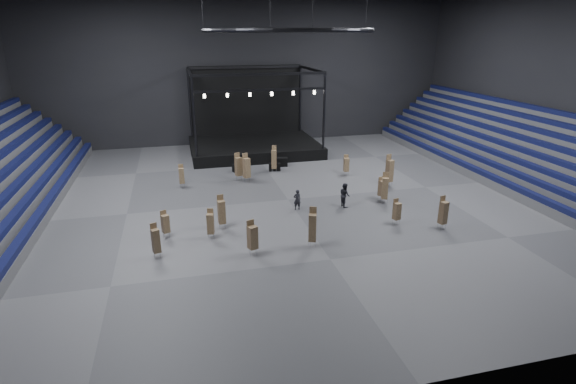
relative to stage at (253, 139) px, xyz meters
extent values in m
plane|color=#4E4D50|center=(0.00, -16.24, -1.45)|extent=(50.00, 50.00, 0.00)
cube|color=black|center=(0.00, 4.76, 7.55)|extent=(50.00, 0.20, 18.00)
cube|color=black|center=(0.00, -37.24, 7.55)|extent=(50.00, 0.20, 18.00)
cube|color=black|center=(25.00, -16.24, 7.55)|extent=(0.20, 42.00, 18.00)
cube|color=black|center=(-18.12, -16.24, -0.50)|extent=(0.59, 40.00, 0.40)
cube|color=black|center=(-19.02, -16.24, 0.25)|extent=(0.59, 40.00, 0.40)
cube|color=black|center=(-19.91, -16.24, 1.00)|extent=(0.59, 40.00, 0.40)
cube|color=#515154|center=(21.40, -16.24, -1.08)|extent=(7.20, 40.00, 0.75)
cube|color=black|center=(18.12, -16.24, -0.50)|extent=(0.59, 40.00, 0.40)
cube|color=#515154|center=(21.85, -16.24, -0.70)|extent=(6.30, 40.00, 1.50)
cube|color=black|center=(19.02, -16.24, 0.25)|extent=(0.59, 40.00, 0.40)
cube|color=#515154|center=(22.30, -16.24, -0.33)|extent=(5.40, 40.00, 2.25)
cube|color=black|center=(19.91, -16.24, 1.00)|extent=(0.59, 40.00, 0.40)
cube|color=#515154|center=(22.75, -16.24, 0.05)|extent=(4.50, 40.00, 3.00)
cube|color=black|center=(20.82, -16.24, 1.75)|extent=(0.59, 40.00, 0.40)
cube|color=#515154|center=(23.20, -16.24, 0.42)|extent=(3.60, 40.00, 3.75)
cube|color=black|center=(21.71, -16.24, 2.50)|extent=(0.59, 40.00, 0.40)
cube|color=#515154|center=(23.65, -16.24, 0.80)|extent=(2.70, 40.00, 4.50)
cube|color=black|center=(22.61, -16.24, 3.25)|extent=(0.59, 40.00, 0.40)
cube|color=#515154|center=(24.10, -16.24, 1.17)|extent=(1.80, 40.00, 5.25)
cube|color=black|center=(23.52, -16.24, 4.00)|extent=(0.59, 40.00, 0.40)
cube|color=#515154|center=(24.55, -16.24, 1.55)|extent=(0.90, 40.00, 6.00)
cube|color=black|center=(24.41, -16.24, 4.75)|extent=(0.59, 40.00, 0.40)
cube|color=black|center=(0.00, -0.74, -0.85)|extent=(14.00, 10.00, 1.20)
cube|color=black|center=(0.00, 4.06, 3.75)|extent=(13.30, 0.30, 8.00)
cylinder|color=black|center=(-6.60, -5.34, 3.65)|extent=(0.24, 0.24, 7.80)
cylinder|color=black|center=(-6.60, 3.86, 3.65)|extent=(0.24, 0.24, 7.80)
cylinder|color=black|center=(6.60, -5.34, 3.65)|extent=(0.24, 0.24, 7.80)
cylinder|color=black|center=(6.60, 3.86, 3.65)|extent=(0.24, 0.24, 7.80)
cube|color=black|center=(0.00, -5.34, 7.55)|extent=(13.40, 0.25, 0.25)
cube|color=black|center=(0.00, 3.86, 7.55)|extent=(13.40, 0.25, 0.25)
cube|color=black|center=(0.00, -5.34, 6.05)|extent=(13.40, 0.20, 0.20)
cylinder|color=white|center=(-5.50, -5.34, 5.65)|extent=(0.24, 0.24, 0.35)
cylinder|color=white|center=(-3.30, -5.34, 5.65)|extent=(0.24, 0.24, 0.35)
cylinder|color=white|center=(-1.10, -5.34, 5.65)|extent=(0.24, 0.24, 0.35)
cylinder|color=white|center=(1.10, -5.34, 5.65)|extent=(0.24, 0.24, 0.35)
cylinder|color=white|center=(3.30, -5.34, 5.65)|extent=(0.24, 0.24, 0.35)
cylinder|color=white|center=(5.50, -5.34, 5.65)|extent=(0.24, 0.24, 0.35)
torus|color=black|center=(0.00, -16.24, 11.55)|extent=(12.30, 12.30, 0.30)
cube|color=black|center=(-2.76, -7.46, -1.06)|extent=(1.30, 0.90, 0.79)
cube|color=black|center=(0.70, -8.11, -1.08)|extent=(1.18, 0.71, 0.74)
cube|color=black|center=(1.65, -6.72, -1.01)|extent=(1.42, 0.88, 0.88)
cylinder|color=silver|center=(-8.44, -11.14, -1.26)|extent=(0.03, 0.03, 0.38)
cylinder|color=silver|center=(-8.44, -10.79, -1.26)|extent=(0.03, 0.03, 0.38)
cylinder|color=silver|center=(-8.08, -11.14, -1.26)|extent=(0.03, 0.03, 0.38)
cylinder|color=silver|center=(-8.08, -10.79, -1.26)|extent=(0.03, 0.03, 0.38)
cube|color=#A4855A|center=(-8.26, -10.97, -0.39)|extent=(0.46, 0.46, 1.37)
cube|color=#A4855A|center=(-8.26, -10.78, 0.25)|extent=(0.43, 0.06, 0.75)
cylinder|color=silver|center=(6.78, -11.39, -1.25)|extent=(0.03, 0.03, 0.39)
cylinder|color=silver|center=(6.78, -11.02, -1.25)|extent=(0.03, 0.03, 0.39)
cylinder|color=silver|center=(7.16, -11.39, -1.25)|extent=(0.03, 0.03, 0.39)
cylinder|color=silver|center=(7.16, -11.02, -1.25)|extent=(0.03, 0.03, 0.39)
cube|color=#A4855A|center=(6.97, -11.20, -0.41)|extent=(0.52, 0.52, 1.29)
cube|color=#A4855A|center=(6.99, -11.01, 0.18)|extent=(0.46, 0.11, 0.71)
cylinder|color=silver|center=(7.05, -19.07, -1.25)|extent=(0.03, 0.03, 0.40)
cylinder|color=silver|center=(7.05, -18.69, -1.25)|extent=(0.03, 0.03, 0.40)
cylinder|color=silver|center=(7.44, -19.07, -1.25)|extent=(0.03, 0.03, 0.40)
cylinder|color=silver|center=(7.44, -18.69, -1.25)|extent=(0.03, 0.03, 0.40)
cube|color=#A4855A|center=(7.25, -18.88, -0.18)|extent=(0.64, 0.64, 1.72)
cube|color=#A4855A|center=(7.33, -18.69, 0.63)|extent=(0.45, 0.24, 0.95)
cylinder|color=silver|center=(-2.72, -11.14, -1.23)|extent=(0.03, 0.03, 0.45)
cylinder|color=silver|center=(-2.72, -10.72, -1.23)|extent=(0.03, 0.03, 0.45)
cylinder|color=silver|center=(-2.29, -11.14, -1.23)|extent=(0.03, 0.03, 0.45)
cylinder|color=silver|center=(-2.29, -10.72, -1.23)|extent=(0.03, 0.03, 0.45)
cube|color=#A4855A|center=(-2.51, -10.93, -0.11)|extent=(0.69, 0.69, 1.78)
cube|color=#A4855A|center=(-2.59, -10.72, 0.73)|extent=(0.51, 0.24, 0.98)
cylinder|color=silver|center=(-0.74, -24.96, -1.25)|extent=(0.03, 0.03, 0.39)
cylinder|color=silver|center=(-0.74, -24.59, -1.25)|extent=(0.03, 0.03, 0.39)
cylinder|color=silver|center=(-0.37, -24.96, -1.25)|extent=(0.03, 0.03, 0.39)
cylinder|color=silver|center=(-0.37, -24.59, -1.25)|extent=(0.03, 0.03, 0.39)
cube|color=#A4855A|center=(-0.55, -24.78, -0.15)|extent=(0.61, 0.61, 1.81)
cube|color=#A4855A|center=(-0.48, -24.60, 0.70)|extent=(0.44, 0.22, 1.00)
cylinder|color=silver|center=(7.16, -18.34, -1.26)|extent=(0.03, 0.03, 0.38)
cylinder|color=silver|center=(7.16, -17.98, -1.26)|extent=(0.03, 0.03, 0.38)
cylinder|color=silver|center=(7.52, -18.34, -1.26)|extent=(0.03, 0.03, 0.38)
cylinder|color=silver|center=(7.52, -17.98, -1.26)|extent=(0.03, 0.03, 0.38)
cube|color=#A4855A|center=(7.34, -18.16, -0.44)|extent=(0.61, 0.61, 1.26)
cube|color=#A4855A|center=(7.26, -17.98, 0.14)|extent=(0.43, 0.23, 0.69)
cylinder|color=silver|center=(-6.87, -22.18, -1.27)|extent=(0.03, 0.03, 0.36)
cylinder|color=silver|center=(-6.87, -21.84, -1.27)|extent=(0.03, 0.03, 0.36)
cylinder|color=silver|center=(-6.53, -22.18, -1.27)|extent=(0.03, 0.03, 0.36)
cylinder|color=silver|center=(-6.53, -21.84, -1.27)|extent=(0.03, 0.03, 0.36)
cube|color=#A4855A|center=(-6.70, -22.01, -0.40)|extent=(0.52, 0.52, 1.38)
cube|color=#A4855A|center=(-6.65, -21.84, 0.24)|extent=(0.41, 0.16, 0.76)
cylinder|color=silver|center=(-3.35, -10.38, -1.23)|extent=(0.03, 0.03, 0.44)
cylinder|color=silver|center=(-3.35, -9.96, -1.23)|extent=(0.03, 0.03, 0.44)
cylinder|color=silver|center=(-2.93, -10.38, -1.23)|extent=(0.03, 0.03, 0.44)
cylinder|color=silver|center=(-2.93, -9.96, -1.23)|extent=(0.03, 0.03, 0.44)
cube|color=#A4855A|center=(-3.14, -10.17, -0.16)|extent=(0.67, 0.67, 1.69)
cube|color=#A4855A|center=(-3.21, -9.96, 0.63)|extent=(0.50, 0.23, 0.93)
cylinder|color=silver|center=(-6.00, -20.78, -1.25)|extent=(0.03, 0.03, 0.39)
cylinder|color=silver|center=(-6.00, -20.41, -1.25)|extent=(0.03, 0.03, 0.39)
cylinder|color=silver|center=(-5.63, -20.78, -1.25)|extent=(0.03, 0.03, 0.39)
cylinder|color=silver|center=(-5.63, -20.41, -1.25)|extent=(0.03, 0.03, 0.39)
cube|color=#A4855A|center=(-5.81, -20.59, -0.24)|extent=(0.54, 0.54, 1.65)
cube|color=#A4855A|center=(-5.84, -20.40, 0.54)|extent=(0.45, 0.13, 0.91)
cylinder|color=silver|center=(9.25, -15.35, -1.23)|extent=(0.03, 0.03, 0.44)
cylinder|color=silver|center=(9.25, -14.93, -1.23)|extent=(0.03, 0.03, 0.44)
cylinder|color=silver|center=(9.68, -15.35, -1.23)|extent=(0.03, 0.03, 0.44)
cylinder|color=silver|center=(9.68, -14.93, -1.23)|extent=(0.03, 0.03, 0.44)
cube|color=#A4855A|center=(9.46, -15.14, -0.03)|extent=(0.65, 0.65, 1.95)
cube|color=#A4855A|center=(9.41, -14.92, 0.89)|extent=(0.51, 0.19, 1.07)
cylinder|color=silver|center=(-9.75, -21.32, -1.26)|extent=(0.03, 0.03, 0.37)
cylinder|color=silver|center=(-9.75, -20.97, -1.26)|extent=(0.03, 0.03, 0.37)
cylinder|color=silver|center=(-9.40, -21.32, -1.26)|extent=(0.03, 0.03, 0.37)
cylinder|color=silver|center=(-9.40, -20.97, -1.26)|extent=(0.03, 0.03, 0.37)
cube|color=#A4855A|center=(-9.58, -21.14, -0.47)|extent=(0.59, 0.59, 1.22)
cube|color=#A4855A|center=(-9.65, -20.97, 0.09)|extent=(0.41, 0.23, 0.67)
cylinder|color=silver|center=(-10.27, -24.08, -1.27)|extent=(0.03, 0.03, 0.35)
cylinder|color=silver|center=(-10.27, -23.75, -1.27)|extent=(0.03, 0.03, 0.35)
cylinder|color=silver|center=(-9.94, -24.08, -1.27)|extent=(0.03, 0.03, 0.35)
cylinder|color=silver|center=(-9.94, -23.75, -1.27)|extent=(0.03, 0.03, 0.35)
cube|color=#A4855A|center=(-10.11, -23.91, -0.34)|extent=(0.55, 0.55, 1.50)
cube|color=#A4855A|center=(-10.17, -23.75, 0.36)|extent=(0.40, 0.19, 0.83)
cylinder|color=silver|center=(8.81, -24.54, -1.26)|extent=(0.03, 0.03, 0.39)
cylinder|color=silver|center=(8.81, -24.17, -1.26)|extent=(0.03, 0.03, 0.39)
cylinder|color=silver|center=(9.18, -24.54, -1.26)|extent=(0.03, 0.03, 0.39)
cylinder|color=silver|center=(9.18, -24.17, -1.26)|extent=(0.03, 0.03, 0.39)
cube|color=#A4855A|center=(9.00, -24.35, -0.26)|extent=(0.56, 0.56, 1.60)
cube|color=#A4855A|center=(8.95, -24.16, 0.49)|extent=(0.45, 0.16, 0.88)
cylinder|color=silver|center=(6.09, -23.05, -1.26)|extent=(0.03, 0.03, 0.37)
cylinder|color=silver|center=(6.09, -22.70, -1.26)|extent=(0.03, 0.03, 0.37)
cylinder|color=silver|center=(6.44, -23.05, -1.26)|extent=(0.03, 0.03, 0.37)
cylinder|color=silver|center=(6.44, -22.70, -1.26)|extent=(0.03, 0.03, 0.37)
cube|color=#A4855A|center=(6.27, -22.87, -0.46)|extent=(0.54, 0.54, 1.23)
cube|color=#A4855A|center=(6.22, -22.69, 0.10)|extent=(0.43, 0.16, 0.68)
cylinder|color=silver|center=(0.37, -8.70, -1.26)|extent=(0.03, 0.03, 0.38)
cylinder|color=silver|center=(0.37, -8.34, -1.26)|extent=(0.03, 0.03, 0.38)
cylinder|color=silver|center=(0.74, -8.70, -1.26)|extent=(0.03, 0.03, 0.38)
cylinder|color=silver|center=(0.74, -8.34, -1.26)|extent=(0.03, 0.03, 0.38)
cube|color=#A4855A|center=(0.56, -8.52, -0.17)|extent=(0.58, 0.58, 1.80)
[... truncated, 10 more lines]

